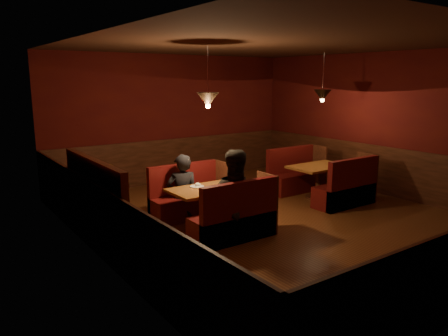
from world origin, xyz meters
TOP-DOWN VIEW (x-y plane):
  - room at (-0.28, 0.05)m, footprint 6.02×7.02m
  - main_table at (-1.13, 0.26)m, footprint 1.23×0.75m
  - main_bench_far at (-1.11, 0.96)m, footprint 1.36×0.48m
  - main_bench_near at (-1.11, -0.44)m, footprint 1.36×0.48m
  - second_table at (1.65, 0.50)m, footprint 1.18×0.76m
  - second_bench_far at (1.67, 1.20)m, footprint 1.31×0.49m
  - second_bench_near at (1.67, -0.21)m, footprint 1.31×0.49m
  - diner_a at (-1.30, 0.82)m, footprint 0.63×0.51m
  - diner_b at (-1.05, -0.42)m, footprint 1.01×0.90m

SIDE VIEW (x-z plane):
  - main_bench_far at x=-1.11m, z-range -0.17..0.76m
  - main_bench_near at x=-1.11m, z-range -0.17..0.76m
  - second_bench_far at x=1.67m, z-range -0.17..0.76m
  - second_bench_near at x=1.67m, z-range -0.17..0.76m
  - second_table at x=1.65m, z-range 0.16..0.83m
  - main_table at x=-1.13m, z-range 0.08..0.94m
  - diner_a at x=-1.30m, z-range 0.00..1.49m
  - diner_b at x=-1.05m, z-range 0.00..1.71m
  - room at x=-0.28m, z-range -0.41..2.51m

